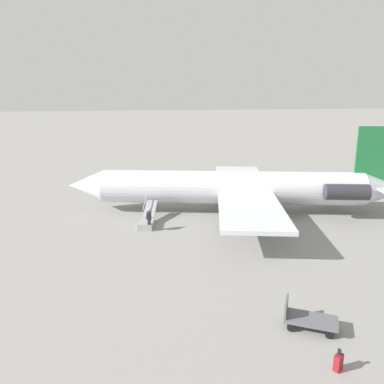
# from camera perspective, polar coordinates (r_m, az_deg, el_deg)

# --- Properties ---
(ground_plane) EXTENTS (600.00, 600.00, 0.00)m
(ground_plane) POSITION_cam_1_polar(r_m,az_deg,el_deg) (32.89, 5.89, -3.05)
(ground_plane) COLOR gray
(airplane_main) EXTENTS (28.28, 21.77, 7.45)m
(airplane_main) POSITION_cam_1_polar(r_m,az_deg,el_deg) (32.38, 7.70, 0.72)
(airplane_main) COLOR silver
(airplane_main) RESTS_ON ground
(boarding_stairs) EXTENTS (2.28, 4.12, 1.81)m
(boarding_stairs) POSITION_cam_1_polar(r_m,az_deg,el_deg) (29.38, -6.84, -4.38)
(boarding_stairs) COLOR #99999E
(boarding_stairs) RESTS_ON ground
(passenger) EXTENTS (0.43, 0.57, 1.74)m
(passenger) POSITION_cam_1_polar(r_m,az_deg,el_deg) (28.02, -6.57, -3.97)
(passenger) COLOR #23232D
(passenger) RESTS_ON ground
(luggage_cart) EXTENTS (2.43, 2.17, 1.22)m
(luggage_cart) POSITION_cam_1_polar(r_m,az_deg,el_deg) (17.61, 17.25, -17.95)
(luggage_cart) COLOR #595B60
(luggage_cart) RESTS_ON ground
(suitcase) EXTENTS (0.42, 0.36, 0.88)m
(suitcase) POSITION_cam_1_polar(r_m,az_deg,el_deg) (15.80, 21.40, -23.00)
(suitcase) COLOR maroon
(suitcase) RESTS_ON ground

